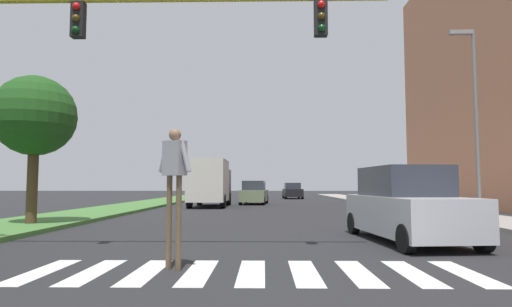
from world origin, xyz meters
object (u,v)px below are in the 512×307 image
at_px(pedestrian_performer, 174,175).
at_px(truck_box_delivery, 210,182).
at_px(sedan_distant, 292,191).
at_px(street_lamp_right, 473,106).
at_px(sedan_midblock, 254,193).
at_px(traffic_light_gantry, 78,51).
at_px(suv_crossing, 406,206).
at_px(tree_mid, 35,117).

xyz_separation_m(pedestrian_performer, truck_box_delivery, (-2.02, 20.98, -0.03)).
bearing_deg(sedan_distant, pedestrian_performer, -96.97).
xyz_separation_m(street_lamp_right, sedan_distant, (-5.27, 28.28, -3.82)).
relative_size(pedestrian_performer, truck_box_delivery, 0.40).
distance_m(sedan_midblock, sedan_distant, 13.22).
relative_size(traffic_light_gantry, suv_crossing, 2.05).
distance_m(suv_crossing, sedan_midblock, 21.48).
relative_size(tree_mid, suv_crossing, 1.09).
distance_m(traffic_light_gantry, suv_crossing, 8.85).
relative_size(pedestrian_performer, sedan_midblock, 0.57).
bearing_deg(sedan_midblock, suv_crossing, -77.90).
distance_m(sedan_distant, truck_box_delivery, 17.80).
height_order(pedestrian_performer, sedan_midblock, pedestrian_performer).
height_order(pedestrian_performer, truck_box_delivery, truck_box_delivery).
bearing_deg(suv_crossing, traffic_light_gantry, -163.54).
distance_m(tree_mid, street_lamp_right, 16.49).
bearing_deg(traffic_light_gantry, sedan_midblock, 81.93).
height_order(suv_crossing, sedan_distant, suv_crossing).
relative_size(street_lamp_right, sedan_distant, 1.79).
height_order(traffic_light_gantry, sedan_distant, traffic_light_gantry).
relative_size(traffic_light_gantry, street_lamp_right, 1.30).
bearing_deg(sedan_distant, suv_crossing, -88.71).
height_order(traffic_light_gantry, sedan_midblock, traffic_light_gantry).
bearing_deg(sedan_midblock, sedan_distant, 73.54).
distance_m(traffic_light_gantry, pedestrian_performer, 3.97).
xyz_separation_m(traffic_light_gantry, pedestrian_performer, (2.47, -1.49, -2.73)).
relative_size(tree_mid, truck_box_delivery, 0.83).
height_order(tree_mid, sedan_midblock, tree_mid).
relative_size(street_lamp_right, sedan_midblock, 1.72).
height_order(pedestrian_performer, sedan_distant, pedestrian_performer).
height_order(traffic_light_gantry, truck_box_delivery, traffic_light_gantry).
distance_m(suv_crossing, truck_box_delivery, 18.71).
distance_m(tree_mid, truck_box_delivery, 14.70).
bearing_deg(sedan_distant, traffic_light_gantry, -101.09).
height_order(sedan_distant, truck_box_delivery, truck_box_delivery).
bearing_deg(sedan_distant, truck_box_delivery, -111.82).
distance_m(tree_mid, sedan_midblock, 19.35).
relative_size(sedan_midblock, truck_box_delivery, 0.70).
bearing_deg(suv_crossing, street_lamp_right, 50.14).
bearing_deg(pedestrian_performer, truck_box_delivery, 95.51).
bearing_deg(traffic_light_gantry, pedestrian_performer, -31.09).
bearing_deg(traffic_light_gantry, truck_box_delivery, 88.69).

